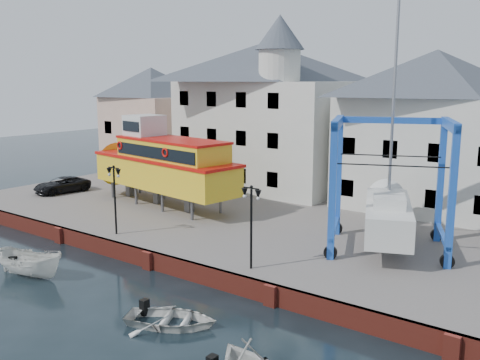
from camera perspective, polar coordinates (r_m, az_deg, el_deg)
The scene contains 13 objects.
ground at distance 29.99m, azimuth -9.69°, elevation -9.34°, with size 140.00×140.00×0.00m, color black.
hardstanding at distance 37.88m, azimuth 2.41°, elevation -4.13°, with size 44.00×22.00×1.00m, color #5E5C5A.
quay_wall at distance 29.89m, azimuth -9.58°, elevation -8.38°, with size 44.00×0.47×1.00m.
building_pink at distance 53.80m, azimuth -9.33°, elevation 6.27°, with size 8.00×7.00×10.30m.
building_white_main at distance 45.55m, azimuth 2.66°, elevation 7.12°, with size 14.00×8.30×14.00m.
building_white_right at distance 40.16m, azimuth 19.84°, elevation 4.94°, with size 12.00×8.00×11.20m.
lamp_post_left at distance 32.56m, azimuth -13.27°, elevation -0.25°, with size 1.12×0.32×4.20m.
lamp_post_right at distance 25.86m, azimuth 1.21°, elevation -2.78°, with size 1.12×0.32×4.20m.
tour_boat at distance 40.08m, azimuth -8.85°, elevation 1.82°, with size 15.39×5.65×6.55m.
travel_lift at distance 30.88m, azimuth 15.50°, elevation -2.61°, with size 7.84×9.29×13.75m.
van at distance 46.34m, azimuth -18.47°, elevation -0.50°, with size 2.09×4.52×1.26m, color black.
motorboat_a at distance 30.63m, azimuth -21.44°, elevation -9.52°, with size 1.59×4.22×1.63m, color silver.
motorboat_b at distance 23.49m, azimuth -7.34°, elevation -15.14°, with size 2.80×3.92×0.81m, color silver.
Camera 1 is at (20.57, -19.28, 10.22)m, focal length 40.00 mm.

